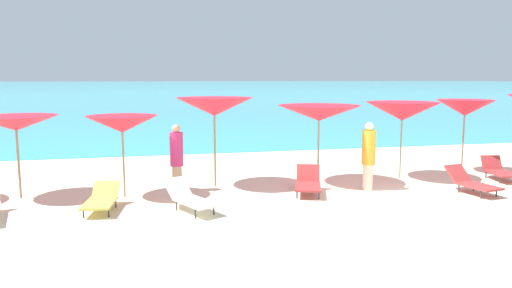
{
  "coord_description": "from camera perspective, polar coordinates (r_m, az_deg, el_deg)",
  "views": [
    {
      "loc": [
        -5.77,
        -9.93,
        2.93
      ],
      "look_at": [
        -2.92,
        2.19,
        1.2
      ],
      "focal_mm": 33.29,
      "sensor_mm": 36.0,
      "label": 1
    }
  ],
  "objects": [
    {
      "name": "umbrella_3",
      "position": [
        12.76,
        -5.03,
        4.47
      ],
      "size": [
        2.21,
        2.21,
        2.42
      ],
      "color": "#9E7F59",
      "rests_on": "ground_plane"
    },
    {
      "name": "lounge_chair_0",
      "position": [
        12.21,
        6.27,
        -4.63
      ],
      "size": [
        1.01,
        1.43,
        0.67
      ],
      "rotation": [
        0.0,
        0.0,
        -0.34
      ],
      "color": "#A53333",
      "rests_on": "ground_plane"
    },
    {
      "name": "lounge_chair_6",
      "position": [
        11.17,
        -18.09,
        -6.3
      ],
      "size": [
        0.79,
        1.5,
        0.54
      ],
      "rotation": [
        0.0,
        0.0,
        -0.14
      ],
      "color": "#D8BF4C",
      "rests_on": "ground_plane"
    },
    {
      "name": "beachgoer_2",
      "position": [
        12.76,
        13.37,
        -1.23
      ],
      "size": [
        0.35,
        0.35,
        1.8
      ],
      "rotation": [
        0.0,
        0.0,
        0.49
      ],
      "color": "beige",
      "rests_on": "ground_plane"
    },
    {
      "name": "umbrella_1",
      "position": [
        12.84,
        -26.9,
        2.23
      ],
      "size": [
        2.14,
        2.14,
        2.03
      ],
      "color": "#9E7F59",
      "rests_on": "ground_plane"
    },
    {
      "name": "lounge_chair_3",
      "position": [
        15.5,
        27.21,
        -2.83
      ],
      "size": [
        0.83,
        1.39,
        0.64
      ],
      "rotation": [
        0.0,
        0.0,
        -0.19
      ],
      "color": "#A53333",
      "rests_on": "ground_plane"
    },
    {
      "name": "lounge_chair_5",
      "position": [
        10.71,
        -7.98,
        -6.38
      ],
      "size": [
        1.17,
        1.68,
        0.63
      ],
      "rotation": [
        0.0,
        0.0,
        0.45
      ],
      "color": "white",
      "rests_on": "ground_plane"
    },
    {
      "name": "lounge_chair_7",
      "position": [
        13.41,
        24.48,
        -4.15
      ],
      "size": [
        0.82,
        1.51,
        0.64
      ],
      "rotation": [
        0.0,
        0.0,
        0.17
      ],
      "color": "#A53333",
      "rests_on": "ground_plane"
    },
    {
      "name": "beachgoer_0",
      "position": [
        12.49,
        -9.51,
        -1.44
      ],
      "size": [
        0.34,
        0.34,
        1.75
      ],
      "rotation": [
        0.0,
        0.0,
        2.07
      ],
      "color": "#DBAA84",
      "rests_on": "ground_plane"
    },
    {
      "name": "ground_plane",
      "position": [
        20.98,
        2.9,
        -0.55
      ],
      "size": [
        50.0,
        100.0,
        0.3
      ],
      "primitive_type": "cube",
      "color": "beige"
    },
    {
      "name": "ocean_water",
      "position": [
        238.33,
        -11.92,
        7.03
      ],
      "size": [
        650.0,
        440.0,
        0.02
      ],
      "primitive_type": "cube",
      "color": "#38B7CC",
      "rests_on": "ground_plane"
    },
    {
      "name": "umbrella_6",
      "position": [
        16.03,
        23.83,
        3.99
      ],
      "size": [
        1.87,
        1.87,
        2.28
      ],
      "color": "#9E7F59",
      "rests_on": "ground_plane"
    },
    {
      "name": "umbrella_5",
      "position": [
        14.4,
        17.18,
        3.77
      ],
      "size": [
        2.3,
        2.3,
        2.25
      ],
      "color": "#9E7F59",
      "rests_on": "ground_plane"
    },
    {
      "name": "umbrella_4",
      "position": [
        13.19,
        7.58,
        3.7
      ],
      "size": [
        2.51,
        2.51,
        2.2
      ],
      "color": "#9E7F59",
      "rests_on": "ground_plane"
    },
    {
      "name": "umbrella_2",
      "position": [
        12.04,
        -15.8,
        2.3
      ],
      "size": [
        1.88,
        1.88,
        2.03
      ],
      "color": "#9E7F59",
      "rests_on": "ground_plane"
    }
  ]
}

